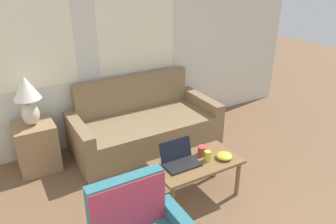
{
  "coord_description": "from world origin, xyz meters",
  "views": [
    {
      "loc": [
        -1.23,
        -0.03,
        2.26
      ],
      "look_at": [
        0.45,
        2.86,
        0.75
      ],
      "focal_mm": 35.0,
      "sensor_mm": 36.0,
      "label": 1
    }
  ],
  "objects_px": {
    "cup_navy": "(207,156)",
    "cup_yellow": "(202,150)",
    "table_lamp": "(27,96)",
    "coffee_table": "(196,166)",
    "snack_bowl": "(224,156)",
    "laptop": "(180,159)",
    "couch": "(144,127)"
  },
  "relations": [
    {
      "from": "table_lamp",
      "to": "laptop",
      "type": "relative_size",
      "value": 1.65
    },
    {
      "from": "laptop",
      "to": "cup_yellow",
      "type": "distance_m",
      "value": 0.3
    },
    {
      "from": "cup_yellow",
      "to": "table_lamp",
      "type": "bearing_deg",
      "value": 137.58
    },
    {
      "from": "couch",
      "to": "table_lamp",
      "type": "height_order",
      "value": "table_lamp"
    },
    {
      "from": "cup_yellow",
      "to": "snack_bowl",
      "type": "xyz_separation_m",
      "value": [
        0.15,
        -0.18,
        -0.02
      ]
    },
    {
      "from": "coffee_table",
      "to": "cup_navy",
      "type": "bearing_deg",
      "value": -19.39
    },
    {
      "from": "cup_navy",
      "to": "couch",
      "type": "bearing_deg",
      "value": 93.19
    },
    {
      "from": "cup_navy",
      "to": "snack_bowl",
      "type": "bearing_deg",
      "value": -18.11
    },
    {
      "from": "couch",
      "to": "coffee_table",
      "type": "distance_m",
      "value": 1.29
    },
    {
      "from": "couch",
      "to": "snack_bowl",
      "type": "xyz_separation_m",
      "value": [
        0.25,
        -1.38,
        0.2
      ]
    },
    {
      "from": "couch",
      "to": "coffee_table",
      "type": "relative_size",
      "value": 2.13
    },
    {
      "from": "coffee_table",
      "to": "cup_yellow",
      "type": "xyz_separation_m",
      "value": [
        0.13,
        0.08,
        0.1
      ]
    },
    {
      "from": "cup_yellow",
      "to": "snack_bowl",
      "type": "height_order",
      "value": "cup_yellow"
    },
    {
      "from": "table_lamp",
      "to": "snack_bowl",
      "type": "relative_size",
      "value": 3.42
    },
    {
      "from": "cup_navy",
      "to": "cup_yellow",
      "type": "height_order",
      "value": "cup_navy"
    },
    {
      "from": "cup_navy",
      "to": "laptop",
      "type": "bearing_deg",
      "value": 161.51
    },
    {
      "from": "laptop",
      "to": "cup_navy",
      "type": "xyz_separation_m",
      "value": [
        0.27,
        -0.09,
        0.0
      ]
    },
    {
      "from": "couch",
      "to": "laptop",
      "type": "distance_m",
      "value": 1.27
    },
    {
      "from": "coffee_table",
      "to": "couch",
      "type": "bearing_deg",
      "value": 88.54
    },
    {
      "from": "cup_yellow",
      "to": "laptop",
      "type": "bearing_deg",
      "value": -174.29
    },
    {
      "from": "coffee_table",
      "to": "laptop",
      "type": "relative_size",
      "value": 2.57
    },
    {
      "from": "couch",
      "to": "cup_yellow",
      "type": "height_order",
      "value": "couch"
    },
    {
      "from": "table_lamp",
      "to": "laptop",
      "type": "bearing_deg",
      "value": -49.64
    },
    {
      "from": "snack_bowl",
      "to": "coffee_table",
      "type": "bearing_deg",
      "value": 161.4
    },
    {
      "from": "laptop",
      "to": "snack_bowl",
      "type": "distance_m",
      "value": 0.47
    },
    {
      "from": "couch",
      "to": "snack_bowl",
      "type": "relative_size",
      "value": 11.35
    },
    {
      "from": "cup_navy",
      "to": "snack_bowl",
      "type": "xyz_separation_m",
      "value": [
        0.17,
        -0.06,
        -0.03
      ]
    },
    {
      "from": "cup_navy",
      "to": "cup_yellow",
      "type": "bearing_deg",
      "value": 78.82
    },
    {
      "from": "coffee_table",
      "to": "snack_bowl",
      "type": "relative_size",
      "value": 5.34
    },
    {
      "from": "table_lamp",
      "to": "coffee_table",
      "type": "xyz_separation_m",
      "value": [
        1.32,
        -1.41,
        -0.55
      ]
    },
    {
      "from": "couch",
      "to": "laptop",
      "type": "height_order",
      "value": "couch"
    },
    {
      "from": "snack_bowl",
      "to": "laptop",
      "type": "bearing_deg",
      "value": 161.66
    }
  ]
}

